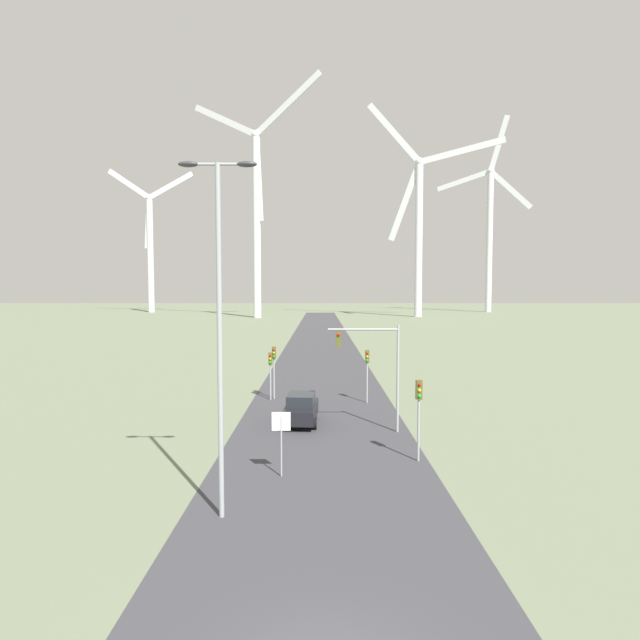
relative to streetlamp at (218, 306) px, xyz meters
The scene contains 13 objects.
road_surface 41.11m from the streetlamp, 84.94° to the left, with size 10.00×240.00×0.01m.
streetlamp is the anchor object (origin of this frame).
stop_sign_near 6.94m from the streetlamp, 64.53° to the left, with size 0.81×0.07×2.81m.
traffic_light_post_near_left 19.64m from the streetlamp, 89.72° to the left, with size 0.28×0.34×3.87m.
traffic_light_post_near_right 10.95m from the streetlamp, 35.39° to the left, with size 0.28×0.33×3.83m.
traffic_light_post_mid_left 19.43m from the streetlamp, 90.41° to the left, with size 0.28×0.34×3.48m.
traffic_light_post_mid_right 19.68m from the streetlamp, 69.11° to the left, with size 0.28×0.34×3.76m.
traffic_light_mast_overhead 12.81m from the streetlamp, 58.42° to the left, with size 4.00×0.35×6.06m.
car_approaching 14.14m from the streetlamp, 79.22° to the left, with size 2.06×4.21×1.83m.
wind_turbine_far_left 175.39m from the streetlamp, 109.43° to the left, with size 32.01×4.46×51.98m.
wind_turbine_left 131.59m from the streetlamp, 96.58° to the left, with size 38.88×20.37×66.58m.
wind_turbine_center 138.60m from the streetlamp, 76.06° to the left, with size 37.53×15.07×65.05m.
wind_turbine_right 179.98m from the streetlamp, 68.52° to the left, with size 30.55×15.19×70.26m.
Camera 1 is at (-0.09, -9.43, 8.00)m, focal length 28.00 mm.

